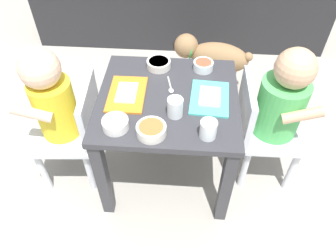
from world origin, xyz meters
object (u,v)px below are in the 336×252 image
at_px(cereal_bowl_right_side, 203,65).
at_px(veggie_bowl_near, 151,130).
at_px(food_tray_right, 210,97).
at_px(seated_child_right, 278,104).
at_px(dining_table, 168,113).
at_px(cereal_bowl_left_side, 159,64).
at_px(food_tray_left, 127,93).
at_px(spoon_by_left_tray, 170,86).
at_px(veggie_bowl_far, 115,124).
at_px(seated_child_left, 57,105).
at_px(water_cup_left, 208,130).
at_px(water_cup_right, 175,108).
at_px(dog, 211,56).

bearing_deg(cereal_bowl_right_side, veggie_bowl_near, -114.77).
bearing_deg(food_tray_right, seated_child_right, 7.60).
xyz_separation_m(dining_table, veggie_bowl_near, (-0.04, -0.19, 0.11)).
bearing_deg(food_tray_right, cereal_bowl_left_side, 138.73).
bearing_deg(dining_table, food_tray_right, 0.87).
height_order(food_tray_left, spoon_by_left_tray, food_tray_left).
height_order(veggie_bowl_near, veggie_bowl_far, same).
height_order(seated_child_left, seated_child_right, seated_child_left).
relative_size(seated_child_left, food_tray_right, 3.22).
height_order(veggie_bowl_far, spoon_by_left_tray, veggie_bowl_far).
distance_m(seated_child_right, water_cup_left, 0.37).
bearing_deg(seated_child_right, dining_table, -174.84).
xyz_separation_m(food_tray_left, cereal_bowl_left_side, (0.10, 0.18, 0.01)).
distance_m(water_cup_right, spoon_by_left_tray, 0.16).
bearing_deg(seated_child_left, food_tray_left, 7.35).
relative_size(water_cup_right, spoon_by_left_tray, 0.72).
xyz_separation_m(seated_child_right, water_cup_right, (-0.40, -0.13, 0.08)).
distance_m(seated_child_left, water_cup_right, 0.47).
bearing_deg(spoon_by_left_tray, cereal_bowl_left_side, 113.83).
xyz_separation_m(seated_child_right, veggie_bowl_near, (-0.47, -0.23, 0.07)).
bearing_deg(cereal_bowl_right_side, veggie_bowl_far, -129.90).
relative_size(seated_child_left, water_cup_left, 10.26).
bearing_deg(veggie_bowl_far, dog, 65.65).
height_order(seated_child_left, veggie_bowl_far, seated_child_left).
height_order(food_tray_right, water_cup_right, water_cup_right).
bearing_deg(food_tray_right, dining_table, -179.13).
xyz_separation_m(dog, cereal_bowl_left_side, (-0.25, -0.45, 0.25)).
bearing_deg(food_tray_left, cereal_bowl_right_side, 32.20).
distance_m(veggie_bowl_near, cereal_bowl_right_side, 0.41).
xyz_separation_m(seated_child_right, cereal_bowl_right_side, (-0.30, 0.15, 0.07)).
xyz_separation_m(veggie_bowl_far, cereal_bowl_right_side, (0.30, 0.36, -0.00)).
xyz_separation_m(dining_table, seated_child_right, (0.43, 0.04, 0.04)).
bearing_deg(water_cup_left, cereal_bowl_left_side, 117.95).
distance_m(seated_child_right, cereal_bowl_left_side, 0.51).
bearing_deg(dining_table, seated_child_left, -175.64).
relative_size(seated_child_left, food_tray_left, 3.15).
height_order(dog, cereal_bowl_left_side, cereal_bowl_left_side).
xyz_separation_m(cereal_bowl_left_side, veggie_bowl_near, (0.01, -0.38, 0.00)).
distance_m(water_cup_left, spoon_by_left_tray, 0.29).
height_order(dining_table, water_cup_right, water_cup_right).
height_order(cereal_bowl_left_side, veggie_bowl_far, veggie_bowl_far).
relative_size(seated_child_right, water_cup_right, 9.19).
distance_m(water_cup_left, veggie_bowl_near, 0.19).
height_order(food_tray_right, cereal_bowl_left_side, cereal_bowl_left_side).
xyz_separation_m(dog, cereal_bowl_right_side, (-0.07, -0.45, 0.26)).
relative_size(seated_child_left, water_cup_right, 9.25).
relative_size(dog, veggie_bowl_far, 4.88).
relative_size(cereal_bowl_left_side, spoon_by_left_tray, 1.00).
height_order(food_tray_left, water_cup_right, water_cup_right).
relative_size(food_tray_left, veggie_bowl_far, 2.31).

